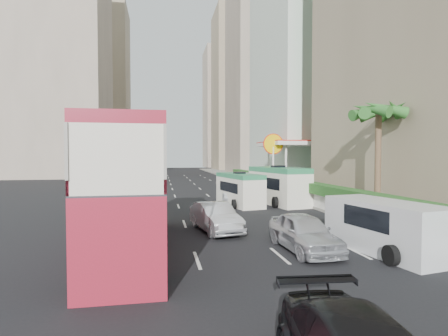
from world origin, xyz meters
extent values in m
plane|color=black|center=(0.00, 0.00, 0.00)|extent=(200.00, 200.00, 0.00)
cube|color=maroon|center=(-6.00, 0.00, 2.53)|extent=(2.50, 11.00, 5.06)
imported|color=silver|center=(-2.18, 2.76, 0.00)|extent=(2.35, 4.65, 1.46)
imported|color=silver|center=(0.82, -1.46, 0.00)|extent=(1.96, 4.50, 1.51)
imported|color=silver|center=(1.14, 13.95, 0.00)|extent=(2.35, 5.06, 1.41)
cube|color=silver|center=(1.15, 11.85, 1.24)|extent=(2.85, 5.82, 2.47)
cube|color=silver|center=(4.41, 12.10, 1.47)|extent=(3.32, 6.91, 2.94)
cube|color=silver|center=(3.95, -2.23, 1.02)|extent=(2.86, 5.37, 2.04)
cube|color=silver|center=(4.49, 22.92, 0.94)|extent=(2.25, 4.84, 1.88)
cube|color=#99968C|center=(9.00, 25.00, 0.09)|extent=(6.00, 120.00, 0.18)
cube|color=silver|center=(6.20, 14.00, 0.68)|extent=(0.30, 44.00, 1.00)
cube|color=#2D6626|center=(6.20, 14.00, 1.53)|extent=(1.10, 44.00, 0.70)
cylinder|color=brown|center=(7.80, 4.00, 3.38)|extent=(0.36, 0.36, 6.40)
cube|color=silver|center=(10.00, 23.00, 2.75)|extent=(6.50, 8.00, 5.50)
cube|color=tan|center=(18.00, 58.00, 25.00)|extent=(16.00, 16.00, 50.00)
cube|color=tan|center=(17.00, 82.00, 22.00)|extent=(14.00, 14.00, 44.00)
cube|color=tan|center=(17.00, 104.00, 20.00)|extent=(14.00, 14.00, 40.00)
cube|color=tan|center=(-24.00, 55.00, 26.00)|extent=(18.00, 18.00, 52.00)
cube|color=tan|center=(-22.00, 90.00, 23.00)|extent=(16.00, 16.00, 46.00)
camera|label=1|loc=(-4.90, -14.76, 3.87)|focal=28.00mm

